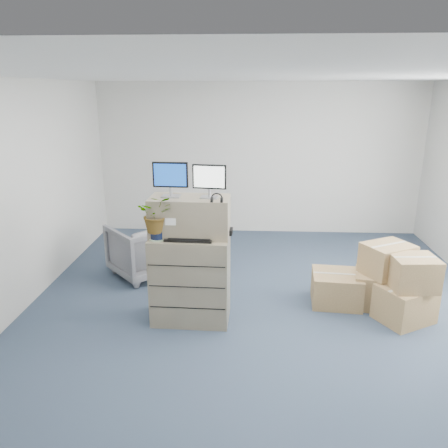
{
  "coord_description": "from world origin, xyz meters",
  "views": [
    {
      "loc": [
        -0.22,
        -4.66,
        2.67
      ],
      "look_at": [
        -0.49,
        0.4,
        1.09
      ],
      "focal_mm": 35.0,
      "sensor_mm": 36.0,
      "label": 1
    }
  ],
  "objects_px": {
    "water_bottle": "(194,225)",
    "office_chair": "(143,247)",
    "potted_plant": "(157,219)",
    "monitor_left": "(170,177)",
    "filing_cabinet_lower": "(191,278)",
    "monitor_right": "(209,179)",
    "keyboard": "(189,239)"
  },
  "relations": [
    {
      "from": "water_bottle",
      "to": "office_chair",
      "type": "relative_size",
      "value": 0.29
    },
    {
      "from": "water_bottle",
      "to": "potted_plant",
      "type": "height_order",
      "value": "potted_plant"
    },
    {
      "from": "monitor_left",
      "to": "office_chair",
      "type": "relative_size",
      "value": 0.46
    },
    {
      "from": "filing_cabinet_lower",
      "to": "potted_plant",
      "type": "relative_size",
      "value": 2.25
    },
    {
      "from": "monitor_left",
      "to": "water_bottle",
      "type": "xyz_separation_m",
      "value": [
        0.26,
        0.0,
        -0.55
      ]
    },
    {
      "from": "potted_plant",
      "to": "monitor_right",
      "type": "bearing_deg",
      "value": 14.22
    },
    {
      "from": "keyboard",
      "to": "water_bottle",
      "type": "xyz_separation_m",
      "value": [
        0.04,
        0.18,
        0.11
      ]
    },
    {
      "from": "monitor_left",
      "to": "water_bottle",
      "type": "relative_size",
      "value": 1.62
    },
    {
      "from": "filing_cabinet_lower",
      "to": "keyboard",
      "type": "relative_size",
      "value": 1.97
    },
    {
      "from": "water_bottle",
      "to": "office_chair",
      "type": "distance_m",
      "value": 1.7
    },
    {
      "from": "filing_cabinet_lower",
      "to": "water_bottle",
      "type": "bearing_deg",
      "value": 54.2
    },
    {
      "from": "monitor_right",
      "to": "water_bottle",
      "type": "xyz_separation_m",
      "value": [
        -0.18,
        0.03,
        -0.54
      ]
    },
    {
      "from": "filing_cabinet_lower",
      "to": "monitor_right",
      "type": "bearing_deg",
      "value": 9.95
    },
    {
      "from": "monitor_left",
      "to": "monitor_right",
      "type": "height_order",
      "value": "monitor_left"
    },
    {
      "from": "potted_plant",
      "to": "office_chair",
      "type": "distance_m",
      "value": 1.72
    },
    {
      "from": "keyboard",
      "to": "office_chair",
      "type": "relative_size",
      "value": 0.62
    },
    {
      "from": "monitor_left",
      "to": "monitor_right",
      "type": "distance_m",
      "value": 0.44
    },
    {
      "from": "potted_plant",
      "to": "office_chair",
      "type": "xyz_separation_m",
      "value": [
        -0.53,
        1.39,
        -0.86
      ]
    },
    {
      "from": "keyboard",
      "to": "filing_cabinet_lower",
      "type": "bearing_deg",
      "value": 96.67
    },
    {
      "from": "office_chair",
      "to": "water_bottle",
      "type": "bearing_deg",
      "value": 84.61
    },
    {
      "from": "monitor_right",
      "to": "water_bottle",
      "type": "distance_m",
      "value": 0.57
    },
    {
      "from": "monitor_right",
      "to": "keyboard",
      "type": "bearing_deg",
      "value": -139.41
    },
    {
      "from": "monitor_left",
      "to": "monitor_right",
      "type": "bearing_deg",
      "value": -0.64
    },
    {
      "from": "water_bottle",
      "to": "office_chair",
      "type": "height_order",
      "value": "water_bottle"
    },
    {
      "from": "monitor_left",
      "to": "office_chair",
      "type": "bearing_deg",
      "value": 121.67
    },
    {
      "from": "monitor_right",
      "to": "potted_plant",
      "type": "height_order",
      "value": "monitor_right"
    },
    {
      "from": "filing_cabinet_lower",
      "to": "office_chair",
      "type": "xyz_separation_m",
      "value": [
        -0.88,
        1.28,
        -0.09
      ]
    },
    {
      "from": "monitor_left",
      "to": "office_chair",
      "type": "distance_m",
      "value": 1.89
    },
    {
      "from": "monitor_left",
      "to": "potted_plant",
      "type": "bearing_deg",
      "value": -125.68
    },
    {
      "from": "water_bottle",
      "to": "potted_plant",
      "type": "xyz_separation_m",
      "value": [
        -0.4,
        -0.18,
        0.12
      ]
    },
    {
      "from": "monitor_left",
      "to": "keyboard",
      "type": "height_order",
      "value": "monitor_left"
    },
    {
      "from": "monitor_left",
      "to": "filing_cabinet_lower",
      "type": "bearing_deg",
      "value": -13.22
    }
  ]
}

